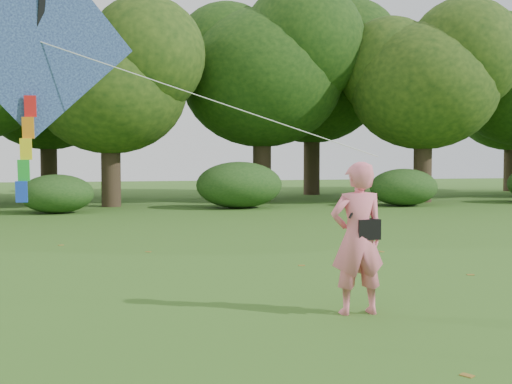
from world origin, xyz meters
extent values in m
plane|color=#265114|center=(0.00, 0.00, 0.00)|extent=(100.00, 100.00, 0.00)
imported|color=pink|center=(0.71, 0.30, 0.98)|extent=(0.73, 0.49, 1.96)
cube|color=black|center=(0.83, 0.27, 1.10)|extent=(0.30, 0.20, 0.26)
cylinder|color=black|center=(0.71, 0.26, 1.48)|extent=(0.33, 0.14, 0.47)
cube|color=#24419F|center=(-3.20, 0.90, 3.42)|extent=(2.29, 0.76, 2.36)
cube|color=black|center=(-3.20, 0.93, 3.42)|extent=(0.36, 0.58, 2.13)
cylinder|color=white|center=(-1.12, 0.58, 2.73)|extent=(4.17, 0.66, 1.41)
cube|color=red|center=(-3.30, 0.92, 2.64)|extent=(0.14, 0.06, 0.26)
cube|color=orange|center=(-3.33, 0.92, 2.38)|extent=(0.14, 0.06, 0.26)
cube|color=yellow|center=(-3.36, 0.92, 2.12)|extent=(0.14, 0.06, 0.26)
cube|color=green|center=(-3.39, 0.92, 1.86)|extent=(0.14, 0.06, 0.26)
cube|color=blue|center=(-3.42, 0.92, 1.60)|extent=(0.14, 0.06, 0.26)
cylinder|color=#3A2D1E|center=(-2.00, 20.00, 1.57)|extent=(0.80, 0.80, 3.15)
ellipsoid|color=#1E3F11|center=(-2.00, 20.00, 4.91)|extent=(6.40, 6.40, 5.44)
cylinder|color=#3A2D1E|center=(5.00, 22.00, 1.84)|extent=(0.86, 0.86, 3.67)
ellipsoid|color=#1E3F11|center=(5.00, 22.00, 5.76)|extent=(7.60, 7.60, 6.46)
cylinder|color=#3A2D1E|center=(12.00, 19.50, 1.72)|extent=(0.83, 0.83, 3.43)
ellipsoid|color=#1E3F11|center=(12.00, 19.50, 5.30)|extent=(6.80, 6.80, 5.78)
cylinder|color=#3A2D1E|center=(-5.00, 27.50, 1.75)|extent=(0.84, 0.84, 3.50)
ellipsoid|color=#1E3F11|center=(-5.00, 27.50, 5.43)|extent=(7.00, 7.00, 5.95)
cylinder|color=#3A2D1E|center=(9.00, 26.50, 2.01)|extent=(0.90, 0.90, 4.02)
ellipsoid|color=#1E3F11|center=(9.00, 26.50, 6.17)|extent=(7.80, 7.80, 6.63)
cylinder|color=#3A2D1E|center=(22.00, 27.00, 1.78)|extent=(0.85, 0.85, 3.57)
ellipsoid|color=#1E3F11|center=(22.00, 27.00, 5.55)|extent=(7.20, 7.20, 6.12)
ellipsoid|color=#264919|center=(-4.00, 17.10, 0.71)|extent=(2.66, 2.09, 1.42)
ellipsoid|color=#264919|center=(3.00, 17.90, 0.94)|extent=(3.50, 2.75, 1.88)
ellipsoid|color=#264919|center=(10.00, 17.40, 0.79)|extent=(2.94, 2.31, 1.58)
cube|color=brown|center=(3.37, 5.30, 0.00)|extent=(0.12, 0.14, 0.01)
cube|color=brown|center=(0.77, -2.15, 0.00)|extent=(0.13, 0.14, 0.01)
cube|color=brown|center=(3.69, 2.40, 0.00)|extent=(0.14, 0.11, 0.01)
cube|color=brown|center=(-3.37, 8.02, 0.00)|extent=(0.14, 0.13, 0.01)
cube|color=brown|center=(2.26, 4.57, 0.00)|extent=(0.10, 0.13, 0.01)
cube|color=brown|center=(-1.49, 6.47, 0.00)|extent=(0.14, 0.13, 0.01)
cube|color=brown|center=(1.16, 4.01, 0.00)|extent=(0.13, 0.09, 0.01)
camera|label=1|loc=(-2.51, -7.33, 2.00)|focal=45.00mm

